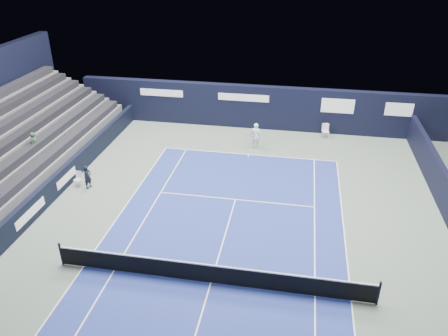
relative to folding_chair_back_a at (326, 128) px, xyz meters
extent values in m
plane|color=#55655A|center=(-4.85, -13.60, -0.63)|extent=(48.00, 48.00, 0.00)
cube|color=navy|center=(-4.85, -15.60, -0.62)|extent=(10.97, 23.77, 0.01)
cube|color=silver|center=(0.02, -0.13, -0.19)|extent=(0.47, 0.45, 0.04)
cube|color=silver|center=(-0.01, 0.06, 0.07)|extent=(0.42, 0.09, 0.50)
cylinder|color=silver|center=(0.17, 0.06, -0.41)|extent=(0.02, 0.02, 0.44)
cylinder|color=silver|center=(-0.18, 0.01, -0.41)|extent=(0.02, 0.02, 0.44)
cylinder|color=silver|center=(0.22, -0.27, -0.41)|extent=(0.02, 0.02, 0.44)
cylinder|color=silver|center=(-0.13, -0.32, -0.41)|extent=(0.02, 0.02, 0.44)
cube|color=white|center=(-0.01, 0.08, 0.15)|extent=(0.35, 0.13, 0.32)
cube|color=silver|center=(-0.02, -0.06, -0.18)|extent=(0.51, 0.50, 0.04)
cube|color=silver|center=(-0.07, 0.13, 0.08)|extent=(0.42, 0.13, 0.51)
cylinder|color=silver|center=(0.12, 0.16, -0.40)|extent=(0.02, 0.02, 0.45)
cylinder|color=silver|center=(-0.24, 0.07, -0.40)|extent=(0.02, 0.02, 0.45)
cylinder|color=silver|center=(0.20, -0.18, -0.40)|extent=(0.02, 0.02, 0.45)
cylinder|color=silver|center=(-0.16, -0.27, -0.40)|extent=(0.02, 0.02, 0.45)
cube|color=silver|center=(-13.69, -9.32, -0.24)|extent=(0.39, 0.38, 0.04)
cube|color=silver|center=(-13.68, -9.15, 0.00)|extent=(0.38, 0.05, 0.45)
cylinder|color=silver|center=(-13.53, -9.18, -0.43)|extent=(0.02, 0.02, 0.39)
cylinder|color=silver|center=(-13.85, -9.16, -0.43)|extent=(0.02, 0.02, 0.39)
cylinder|color=silver|center=(-13.54, -9.48, -0.43)|extent=(0.02, 0.02, 0.39)
cylinder|color=silver|center=(-13.86, -9.46, -0.43)|extent=(0.02, 0.02, 0.39)
imported|color=black|center=(-13.03, -9.41, 0.05)|extent=(0.48, 0.58, 1.35)
cube|color=white|center=(-4.85, -3.72, -0.62)|extent=(10.97, 0.06, 0.00)
cube|color=white|center=(0.63, -15.60, -0.62)|extent=(0.06, 23.77, 0.00)
cube|color=white|center=(-10.34, -15.60, -0.62)|extent=(0.06, 23.77, 0.00)
cube|color=white|center=(-0.74, -15.60, -0.62)|extent=(0.06, 23.77, 0.00)
cube|color=white|center=(-8.97, -15.60, -0.62)|extent=(0.06, 23.77, 0.00)
cube|color=white|center=(-4.85, -9.20, -0.62)|extent=(8.23, 0.06, 0.00)
cube|color=white|center=(-4.85, -15.60, -0.62)|extent=(0.06, 12.80, 0.00)
cube|color=white|center=(-4.85, -3.87, -0.62)|extent=(0.06, 0.30, 0.00)
cylinder|color=black|center=(1.55, -15.60, -0.08)|extent=(0.10, 0.10, 1.10)
cylinder|color=black|center=(-11.25, -15.60, -0.08)|extent=(0.10, 0.10, 1.10)
cube|color=black|center=(-4.85, -15.60, -0.17)|extent=(12.80, 0.03, 0.86)
cube|color=white|center=(-4.85, -15.60, 0.28)|extent=(12.80, 0.05, 0.06)
cube|color=black|center=(-4.85, 0.90, 0.92)|extent=(26.00, 0.60, 3.10)
cube|color=silver|center=(-11.85, 0.58, 1.67)|extent=(3.20, 0.02, 0.50)
cube|color=silver|center=(-5.85, 0.58, 1.67)|extent=(3.60, 0.02, 0.50)
cube|color=silver|center=(0.65, 0.58, 1.47)|extent=(2.20, 0.02, 1.00)
cube|color=silver|center=(4.65, 0.58, 1.47)|extent=(1.80, 0.02, 0.90)
cube|color=black|center=(-14.35, -9.60, -0.03)|extent=(0.30, 22.00, 1.20)
cube|color=silver|center=(-14.18, -13.10, -0.03)|extent=(0.02, 2.40, 0.45)
cube|color=silver|center=(-14.18, -9.60, -0.03)|extent=(0.02, 2.00, 0.45)
cube|color=#4B4B4D|center=(-14.95, -8.60, 0.20)|extent=(0.90, 16.00, 1.65)
cube|color=#49494B|center=(-15.85, -8.60, 0.42)|extent=(0.90, 16.00, 2.10)
cube|color=#515154|center=(-16.75, -8.60, 0.65)|extent=(0.90, 16.00, 2.55)
cube|color=#4C4B4E|center=(-17.65, -8.60, 0.87)|extent=(0.90, 16.00, 3.00)
cube|color=#48484A|center=(-18.55, -8.60, 1.10)|extent=(0.90, 16.00, 3.45)
cube|color=black|center=(-14.95, -8.60, 1.22)|extent=(0.63, 15.20, 0.40)
cube|color=black|center=(-15.85, -8.60, 1.67)|extent=(0.63, 15.20, 0.40)
cube|color=black|center=(-16.75, -8.60, 2.12)|extent=(0.63, 15.20, 0.40)
cube|color=black|center=(-17.65, -8.60, 2.57)|extent=(0.63, 15.20, 0.40)
imported|color=#325333|center=(-15.85, -9.37, 1.96)|extent=(0.37, 0.52, 0.98)
imported|color=white|center=(-4.56, -2.63, 0.24)|extent=(0.65, 0.44, 1.74)
cylinder|color=black|center=(-4.71, -2.93, 0.42)|extent=(0.03, 0.29, 0.13)
torus|color=black|center=(-4.71, -3.18, 0.52)|extent=(0.30, 0.13, 0.29)
camera|label=1|loc=(-1.97, -28.60, 11.66)|focal=35.00mm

